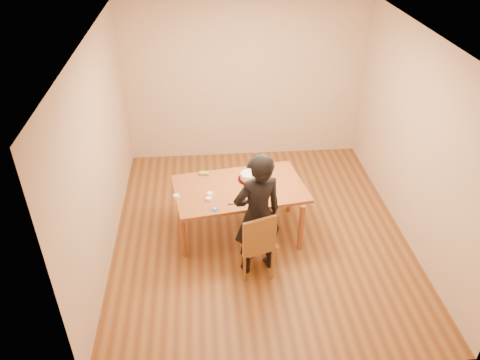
{
  "coord_description": "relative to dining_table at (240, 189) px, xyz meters",
  "views": [
    {
      "loc": [
        -0.71,
        -5.08,
        4.21
      ],
      "look_at": [
        -0.28,
        -0.01,
        0.9
      ],
      "focal_mm": 35.0,
      "sensor_mm": 36.0,
      "label": 1
    }
  ],
  "objects": [
    {
      "name": "ramekin_multi",
      "position": [
        -0.83,
        -0.16,
        0.04
      ],
      "size": [
        0.08,
        0.08,
        0.04
      ],
      "primitive_type": "cylinder",
      "color": "white",
      "rests_on": "dining_table"
    },
    {
      "name": "ramekin_green",
      "position": [
        -0.42,
        -0.26,
        0.04
      ],
      "size": [
        0.08,
        0.08,
        0.04
      ],
      "primitive_type": "cylinder",
      "color": "white",
      "rests_on": "dining_table"
    },
    {
      "name": "spatula",
      "position": [
        -0.11,
        -0.37,
        0.02
      ],
      "size": [
        0.14,
        0.02,
        0.01
      ],
      "primitive_type": "cube",
      "rotation": [
        0.0,
        0.0,
        0.06
      ],
      "color": "black",
      "rests_on": "dining_table"
    },
    {
      "name": "cake_plate",
      "position": [
        0.14,
        0.17,
        0.03
      ],
      "size": [
        0.29,
        0.29,
        0.02
      ],
      "primitive_type": "cylinder",
      "color": "#B80C13",
      "rests_on": "dining_table"
    },
    {
      "name": "candy_box_green",
      "position": [
        -0.47,
        0.36,
        0.05
      ],
      "size": [
        0.13,
        0.08,
        0.02
      ],
      "primitive_type": "cube",
      "rotation": [
        0.0,
        0.0,
        -0.15
      ],
      "color": "green",
      "rests_on": "candy_box_pink"
    },
    {
      "name": "frosting_lid",
      "position": [
        -0.35,
        -0.46,
        0.03
      ],
      "size": [
        0.09,
        0.09,
        0.01
      ],
      "primitive_type": "cylinder",
      "color": "blue",
      "rests_on": "dining_table"
    },
    {
      "name": "dining_chair",
      "position": [
        0.15,
        -0.78,
        -0.28
      ],
      "size": [
        0.51,
        0.51,
        0.04
      ],
      "primitive_type": "cube",
      "rotation": [
        0.0,
        0.0,
        0.32
      ],
      "color": "brown",
      "rests_on": "floor"
    },
    {
      "name": "frosting_tub",
      "position": [
        -0.01,
        -0.36,
        0.06
      ],
      "size": [
        0.09,
        0.09,
        0.08
      ],
      "primitive_type": "cylinder",
      "color": "white",
      "rests_on": "dining_table"
    },
    {
      "name": "person",
      "position": [
        0.15,
        -0.73,
        0.1
      ],
      "size": [
        0.7,
        0.56,
        1.67
      ],
      "primitive_type": "imported",
      "rotation": [
        0.0,
        0.0,
        3.44
      ],
      "color": "black",
      "rests_on": "floor"
    },
    {
      "name": "cake",
      "position": [
        0.14,
        0.17,
        0.08
      ],
      "size": [
        0.23,
        0.23,
        0.07
      ],
      "primitive_type": "cylinder",
      "color": "white",
      "rests_on": "cake_plate"
    },
    {
      "name": "frosting_dome",
      "position": [
        0.14,
        0.17,
        0.13
      ],
      "size": [
        0.23,
        0.23,
        0.03
      ],
      "primitive_type": "ellipsoid",
      "color": "white",
      "rests_on": "cake"
    },
    {
      "name": "candy_box_pink",
      "position": [
        -0.46,
        0.35,
        0.03
      ],
      "size": [
        0.12,
        0.07,
        0.02
      ],
      "primitive_type": "cube",
      "rotation": [
        0.0,
        0.0,
        -0.06
      ],
      "color": "#E63672",
      "rests_on": "dining_table"
    },
    {
      "name": "ramekin_yellow",
      "position": [
        -0.4,
        -0.15,
        0.04
      ],
      "size": [
        0.08,
        0.08,
        0.04
      ],
      "primitive_type": "cylinder",
      "color": "white",
      "rests_on": "dining_table"
    },
    {
      "name": "room_shell",
      "position": [
        0.28,
        0.31,
        0.62
      ],
      "size": [
        4.0,
        4.5,
        2.7
      ],
      "color": "brown",
      "rests_on": "ground"
    },
    {
      "name": "frosting_dollop",
      "position": [
        -0.35,
        -0.46,
        0.04
      ],
      "size": [
        0.04,
        0.04,
        0.02
      ],
      "primitive_type": "ellipsoid",
      "color": "white",
      "rests_on": "frosting_lid"
    },
    {
      "name": "dining_table",
      "position": [
        0.0,
        0.0,
        0.0
      ],
      "size": [
        1.84,
        1.26,
        0.04
      ],
      "primitive_type": "cube",
      "rotation": [
        0.0,
        0.0,
        0.15
      ],
      "color": "brown",
      "rests_on": "floor"
    }
  ]
}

